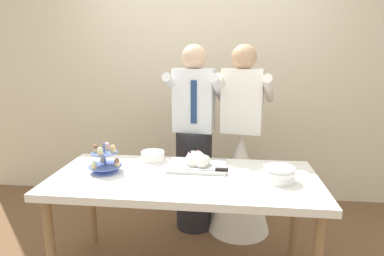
% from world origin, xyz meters
% --- Properties ---
extents(rear_wall, '(5.20, 0.10, 2.90)m').
position_xyz_m(rear_wall, '(0.00, 1.46, 1.45)').
color(rear_wall, beige).
rests_on(rear_wall, ground_plane).
extents(dessert_table, '(1.80, 0.80, 0.78)m').
position_xyz_m(dessert_table, '(0.00, 0.00, 0.70)').
color(dessert_table, white).
rests_on(dessert_table, ground_plane).
extents(cupcake_stand, '(0.23, 0.23, 0.21)m').
position_xyz_m(cupcake_stand, '(-0.56, 0.02, 0.86)').
color(cupcake_stand, '#4C66B2').
rests_on(cupcake_stand, dessert_table).
extents(main_cake_tray, '(0.44, 0.31, 0.12)m').
position_xyz_m(main_cake_tray, '(0.07, 0.18, 0.82)').
color(main_cake_tray, silver).
rests_on(main_cake_tray, dessert_table).
extents(plate_stack, '(0.20, 0.20, 0.10)m').
position_xyz_m(plate_stack, '(0.63, -0.03, 0.82)').
color(plate_stack, white).
rests_on(plate_stack, dessert_table).
extents(round_cake, '(0.24, 0.24, 0.08)m').
position_xyz_m(round_cake, '(-0.28, 0.28, 0.81)').
color(round_cake, white).
rests_on(round_cake, dessert_table).
extents(person_groom, '(0.51, 0.54, 1.66)m').
position_xyz_m(person_groom, '(-0.01, 0.71, 0.75)').
color(person_groom, '#232328').
rests_on(person_groom, ground_plane).
extents(person_bride, '(0.57, 0.56, 1.66)m').
position_xyz_m(person_bride, '(0.41, 0.71, 0.58)').
color(person_bride, white).
rests_on(person_bride, ground_plane).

